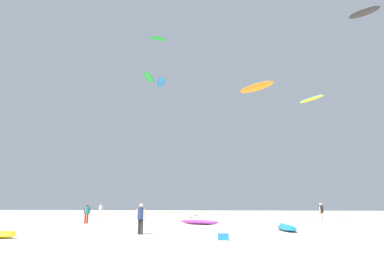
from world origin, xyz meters
The scene contains 14 objects.
ground_plane centered at (0.00, 0.00, 0.00)m, with size 120.00×120.00×0.00m, color beige.
person_foreground centered at (-2.12, 6.60, 1.04)m, with size 0.56×0.40×1.78m.
person_midground centered at (-9.28, 15.50, 1.00)m, with size 0.49×0.39×1.71m.
person_left centered at (-11.62, 25.04, 1.00)m, with size 0.42×0.45×1.72m.
person_right centered at (12.13, 18.52, 1.04)m, with size 0.44×0.46×1.78m.
kite_grounded_near centered at (7.07, 9.86, 0.20)m, with size 1.11×3.47×0.42m.
kite_grounded_mid centered at (0.85, 15.25, 0.22)m, with size 3.87×2.76×0.49m.
cooler_box centered at (2.74, 4.21, 0.16)m, with size 0.56×0.36×0.32m, color blue.
kite_aloft_1 centered at (14.58, 25.97, 14.61)m, with size 2.93×3.36×0.78m.
kite_aloft_2 centered at (-6.80, 27.10, 18.78)m, with size 1.12×3.68×0.39m.
kite_aloft_3 centered at (21.98, 24.91, 25.95)m, with size 3.62×3.02×0.85m.
kite_aloft_4 centered at (6.89, 19.75, 14.04)m, with size 4.05×3.85×0.70m.
kite_aloft_5 centered at (-6.52, 31.11, 27.08)m, with size 2.86×1.91×0.48m.
kite_aloft_6 centered at (-6.86, 36.28, 21.77)m, with size 2.45×4.55×0.56m.
Camera 1 is at (2.53, -12.19, 1.86)m, focal length 28.74 mm.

